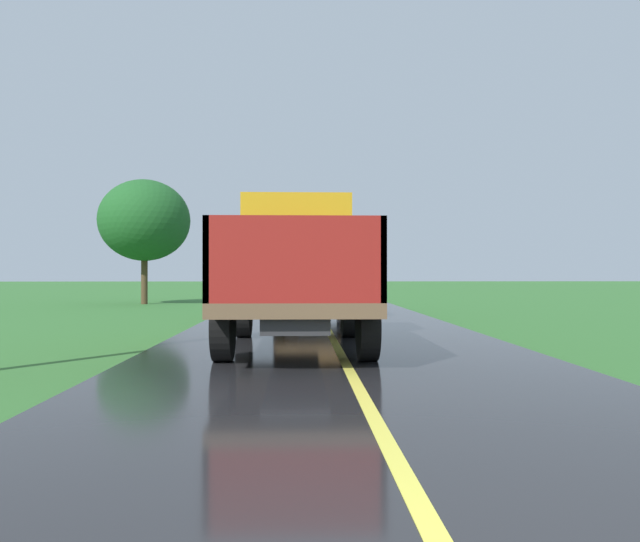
% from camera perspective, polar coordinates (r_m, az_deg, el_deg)
% --- Properties ---
extents(banana_truck_near, '(2.38, 5.82, 2.80)m').
position_cam_1_polar(banana_truck_near, '(11.47, -2.19, 0.36)').
color(banana_truck_near, '#2D2D30').
rests_on(banana_truck_near, road_surface).
extents(banana_truck_far, '(2.38, 5.82, 2.80)m').
position_cam_1_polar(banana_truck_far, '(20.78, -0.77, 0.09)').
color(banana_truck_far, '#2D2D30').
rests_on(banana_truck_far, road_surface).
extents(roadside_tree_near_left, '(3.96, 3.96, 5.47)m').
position_cam_1_polar(roadside_tree_near_left, '(28.28, -15.88, 4.51)').
color(roadside_tree_near_left, '#4C3823').
rests_on(roadside_tree_near_left, ground).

